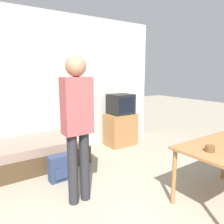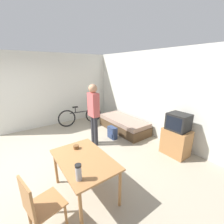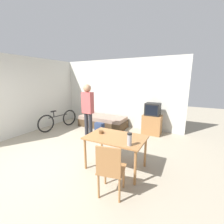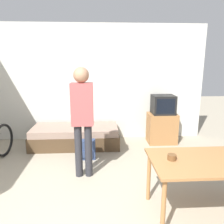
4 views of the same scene
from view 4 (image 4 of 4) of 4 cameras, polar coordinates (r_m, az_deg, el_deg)
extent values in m
cube|color=silver|center=(5.24, -6.74, 7.47)|extent=(5.60, 0.06, 2.70)
cube|color=#4C3823|center=(5.00, -9.47, -6.99)|extent=(1.92, 0.84, 0.30)
cube|color=gray|center=(4.93, -9.57, -4.57)|extent=(1.87, 0.81, 0.14)
cube|color=#9E6B3D|center=(5.19, 12.87, -4.14)|extent=(0.64, 0.45, 0.69)
cube|color=black|center=(5.06, 13.19, 1.92)|extent=(0.49, 0.43, 0.42)
cube|color=black|center=(4.86, 13.87, 1.45)|extent=(0.40, 0.01, 0.33)
cube|color=#9E6B3D|center=(2.83, 22.90, -11.75)|extent=(1.25, 0.80, 0.03)
cylinder|color=#9E6B3D|center=(2.54, 13.26, -23.48)|extent=(0.05, 0.05, 0.70)
cylinder|color=#9E6B3D|center=(3.10, 9.59, -16.15)|extent=(0.05, 0.05, 0.70)
torus|color=black|center=(4.86, -26.45, -6.60)|extent=(0.13, 0.66, 0.66)
cylinder|color=#28282D|center=(3.63, -8.72, -10.00)|extent=(0.12, 0.12, 0.88)
cylinder|color=#28282D|center=(3.62, -6.16, -10.00)|extent=(0.12, 0.12, 0.88)
cube|color=#B24C4C|center=(3.40, -7.82, 1.99)|extent=(0.34, 0.20, 0.66)
sphere|color=#A87A5B|center=(3.34, -8.06, 9.54)|extent=(0.24, 0.24, 0.24)
cylinder|color=brown|center=(2.69, 15.37, -11.30)|extent=(0.10, 0.10, 0.07)
cube|color=navy|center=(4.31, -6.66, -9.68)|extent=(0.34, 0.16, 0.38)
cube|color=navy|center=(4.24, -6.72, -10.90)|extent=(0.24, 0.03, 0.13)
camera|label=1|loc=(1.72, -54.55, -0.88)|focal=35.00mm
camera|label=2|loc=(3.57, 65.44, 11.72)|focal=24.00mm
camera|label=3|loc=(2.56, 95.98, 0.48)|focal=24.00mm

